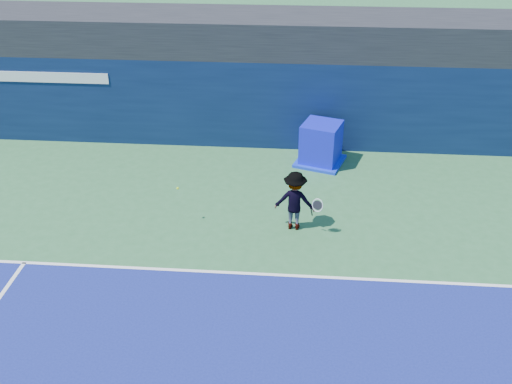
% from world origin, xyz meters
% --- Properties ---
extents(ground, '(80.00, 80.00, 0.00)m').
position_xyz_m(ground, '(0.00, 0.00, 0.00)').
color(ground, '#2D6639').
rests_on(ground, ground).
extents(baseline, '(24.00, 0.10, 0.01)m').
position_xyz_m(baseline, '(0.00, 3.00, 0.01)').
color(baseline, white).
rests_on(baseline, ground).
extents(stadium_band, '(36.00, 3.00, 1.20)m').
position_xyz_m(stadium_band, '(0.00, 11.50, 3.60)').
color(stadium_band, black).
rests_on(stadium_band, back_wall_assembly).
extents(back_wall_assembly, '(36.00, 1.03, 3.00)m').
position_xyz_m(back_wall_assembly, '(-0.00, 10.50, 1.50)').
color(back_wall_assembly, '#0A1A3B').
rests_on(back_wall_assembly, ground).
extents(equipment_cart, '(1.81, 1.81, 1.38)m').
position_xyz_m(equipment_cart, '(2.34, 9.07, 0.63)').
color(equipment_cart, '#0D11C2').
rests_on(equipment_cart, ground).
extents(tennis_player, '(1.31, 0.75, 1.66)m').
position_xyz_m(tennis_player, '(1.57, 5.11, 0.83)').
color(tennis_player, white).
rests_on(tennis_player, ground).
extents(tennis_ball, '(0.07, 0.07, 0.07)m').
position_xyz_m(tennis_ball, '(-1.54, 5.12, 1.07)').
color(tennis_ball, '#B9E519').
rests_on(tennis_ball, ground).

